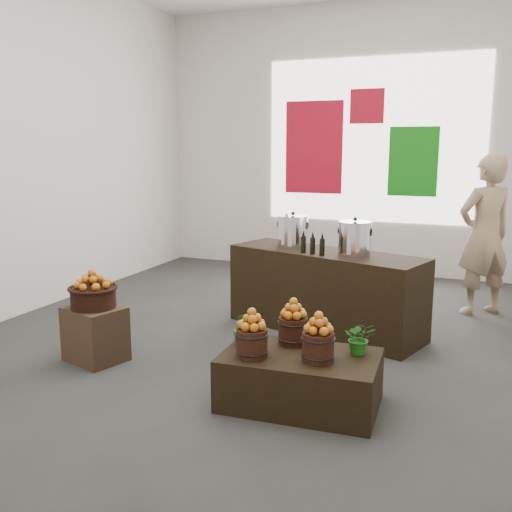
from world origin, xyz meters
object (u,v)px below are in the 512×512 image
at_px(counter, 325,291).
at_px(display_table, 300,380).
at_px(stock_pot_center, 355,239).
at_px(crate, 95,334).
at_px(stock_pot_left, 293,232).
at_px(wicker_basket, 93,298).
at_px(shopper, 484,235).

bearing_deg(counter, display_table, -63.12).
bearing_deg(stock_pot_center, crate, -143.05).
relative_size(display_table, stock_pot_left, 3.59).
bearing_deg(wicker_basket, stock_pot_center, 36.95).
height_order(display_table, stock_pot_left, stock_pot_left).
bearing_deg(crate, display_table, -5.25).
bearing_deg(wicker_basket, display_table, -5.25).
distance_m(counter, stock_pot_center, 0.67).
bearing_deg(stock_pot_center, shopper, 48.76).
relative_size(counter, stock_pot_left, 6.47).
xyz_separation_m(wicker_basket, stock_pot_center, (2.02, 1.52, 0.42)).
relative_size(crate, counter, 0.24).
xyz_separation_m(display_table, shopper, (1.22, 3.07, 0.72)).
distance_m(display_table, counter, 1.84).
xyz_separation_m(wicker_basket, shopper, (3.22, 2.89, 0.33)).
distance_m(crate, wicker_basket, 0.34).
relative_size(wicker_basket, shopper, 0.22).
relative_size(stock_pot_center, shopper, 0.17).
relative_size(crate, display_table, 0.43).
bearing_deg(stock_pot_center, counter, 162.50).
height_order(crate, counter, counter).
distance_m(crate, counter, 2.35).
height_order(display_table, shopper, shopper).
bearing_deg(display_table, shopper, 65.24).
bearing_deg(wicker_basket, crate, 0.00).
bearing_deg(stock_pot_left, display_table, -69.97).
bearing_deg(wicker_basket, shopper, 41.90).
bearing_deg(stock_pot_center, wicker_basket, -143.05).
xyz_separation_m(crate, counter, (1.70, 1.62, 0.18)).
xyz_separation_m(crate, wicker_basket, (0.00, 0.00, 0.34)).
relative_size(crate, shopper, 0.27).
relative_size(wicker_basket, stock_pot_left, 1.24).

